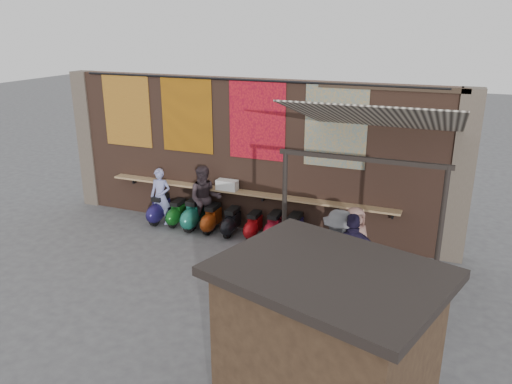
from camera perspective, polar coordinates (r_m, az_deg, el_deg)
ground at (r=11.55m, az=-5.94°, el=-8.70°), size 70.00×70.00×0.00m
brick_wall at (r=13.12m, az=-0.75°, el=4.16°), size 10.00×0.40×4.00m
pier_left at (r=15.82m, az=-18.49°, el=5.72°), size 0.50×0.50×4.00m
pier_right at (r=12.17m, az=22.48°, el=1.53°), size 0.50×0.50×4.00m
eating_counter at (r=13.05m, az=-1.36°, el=-0.05°), size 8.00×0.32×0.05m
shelf_box at (r=13.16m, az=-3.32°, el=0.81°), size 0.56×0.27×0.27m
tapestry_redgold at (r=14.48m, az=-14.54°, el=9.00°), size 1.50×0.02×2.00m
tapestry_sun at (r=13.45m, az=-7.90°, el=8.71°), size 1.50×0.02×2.00m
tapestry_orange at (r=12.59m, az=0.12°, el=8.20°), size 1.50×0.02×2.00m
tapestry_multi at (r=12.00m, az=9.08°, el=7.44°), size 1.50×0.02×2.00m
hang_rail at (r=12.56m, az=-1.20°, el=12.69°), size 9.50×0.06×0.06m
scooter_stool_0 at (r=14.13m, az=-10.97°, el=-1.96°), size 0.37×0.82×0.78m
scooter_stool_1 at (r=13.90m, az=-9.01°, el=-2.39°), size 0.33×0.73×0.69m
scooter_stool_2 at (r=13.55m, az=-7.13°, el=-2.55°), size 0.39×0.87×0.83m
scooter_stool_3 at (r=13.34m, az=-5.08°, el=-3.05°), size 0.35×0.77×0.73m
scooter_stool_4 at (r=13.10m, az=-2.83°, el=-3.46°), size 0.34×0.76×0.72m
scooter_stool_5 at (r=12.90m, az=-0.28°, el=-3.88°), size 0.32×0.72×0.68m
scooter_stool_6 at (r=12.74m, az=2.07°, el=-4.05°), size 0.35×0.78×0.74m
scooter_stool_7 at (r=12.58m, az=4.32°, el=-4.33°), size 0.36×0.81×0.77m
diner_left at (r=13.95m, az=-10.85°, el=-0.50°), size 0.62×0.45×1.57m
diner_right at (r=13.22m, az=-5.83°, el=-0.81°), size 1.09×1.01×1.80m
shopper_navy at (r=10.10m, az=10.92°, el=-7.37°), size 1.16×0.75×1.84m
shopper_grey at (r=10.27m, az=9.34°, el=-6.85°), size 1.21×0.73×1.83m
shopper_tan at (r=11.24m, az=11.14°, el=-5.43°), size 0.89×0.87×1.54m
market_stall at (r=6.66m, az=7.90°, el=-19.08°), size 2.70×2.32×2.48m
stall_roof at (r=5.96m, az=8.46°, el=-9.13°), size 3.03×2.65×0.12m
stall_sign at (r=7.00m, az=12.01°, el=-11.75°), size 1.16×0.39×0.50m
stall_shelf at (r=7.49m, az=11.53°, el=-17.66°), size 1.85×0.66×0.06m
awning_canvas at (r=10.16m, az=13.81°, el=8.26°), size 3.20×3.28×0.97m
awning_ledger at (r=11.66m, az=15.19°, el=11.44°), size 3.30×0.08×0.12m
awning_header at (r=8.81m, az=12.07°, el=3.70°), size 3.00×0.08×0.08m
awning_post_left at (r=9.63m, az=3.22°, el=-4.24°), size 0.09×0.09×3.10m
awning_post_right at (r=9.21m, az=20.05°, el=-6.54°), size 0.09×0.09×3.10m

